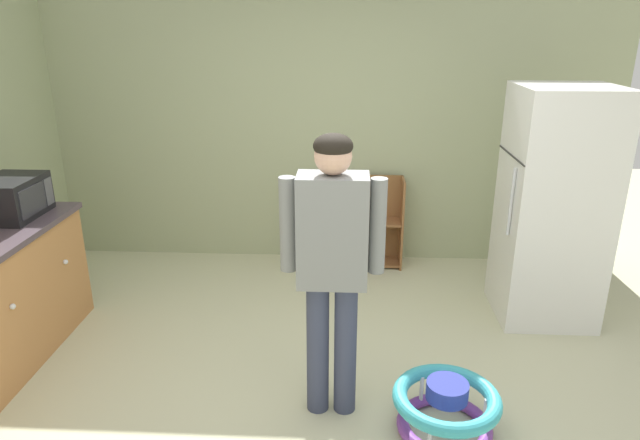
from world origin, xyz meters
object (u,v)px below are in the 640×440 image
(refrigerator, at_px, (553,207))
(bookshelf, at_px, (354,226))
(baby_walker, at_px, (446,407))
(microwave, at_px, (11,198))
(standing_person, at_px, (332,256))

(refrigerator, xyz_separation_m, bookshelf, (-1.48, 0.91, -0.52))
(baby_walker, bearing_deg, microwave, 161.55)
(bookshelf, xyz_separation_m, baby_walker, (0.51, -2.33, -0.21))
(refrigerator, bearing_deg, microwave, -173.41)
(bookshelf, relative_size, standing_person, 0.51)
(refrigerator, relative_size, microwave, 3.71)
(bookshelf, distance_m, microwave, 2.84)
(refrigerator, xyz_separation_m, standing_person, (-1.62, -1.25, 0.11))
(refrigerator, height_order, bookshelf, refrigerator)
(bookshelf, distance_m, baby_walker, 2.40)
(refrigerator, xyz_separation_m, baby_walker, (-0.97, -1.42, -0.73))
(standing_person, xyz_separation_m, baby_walker, (0.65, -0.17, -0.84))
(bookshelf, bearing_deg, refrigerator, -31.66)
(refrigerator, bearing_deg, bookshelf, 148.34)
(baby_walker, bearing_deg, refrigerator, 55.75)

